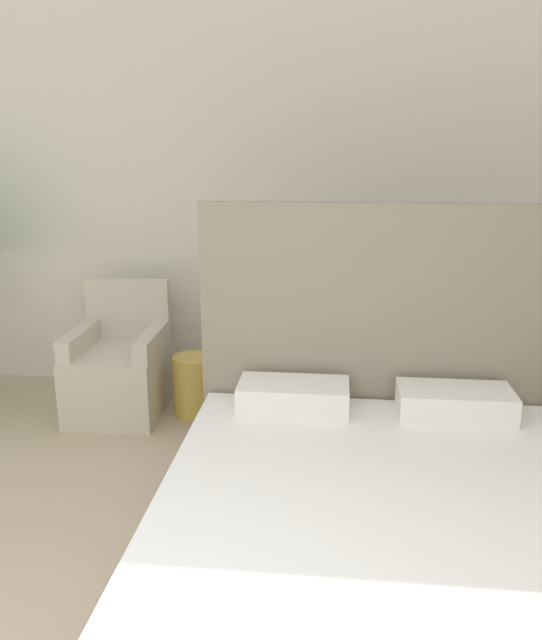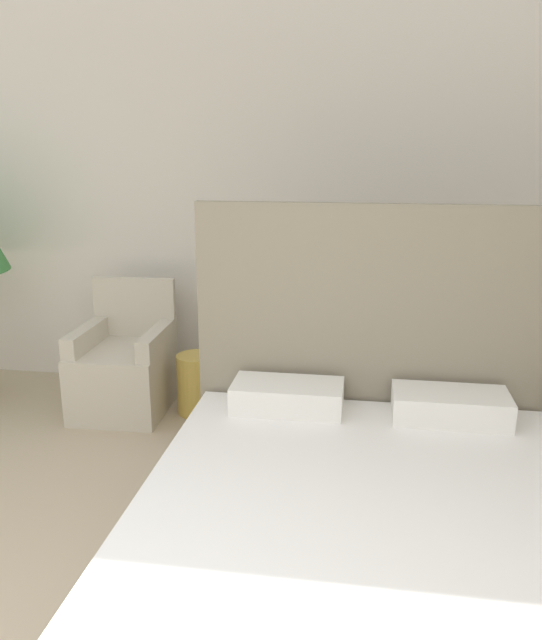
% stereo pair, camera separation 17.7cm
% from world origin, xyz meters
% --- Properties ---
extents(wall_back, '(10.00, 0.06, 2.90)m').
position_xyz_m(wall_back, '(0.00, 3.80, 1.45)').
color(wall_back, silver).
rests_on(wall_back, ground_plane).
extents(bed, '(1.83, 2.20, 1.54)m').
position_xyz_m(bed, '(0.92, 1.40, 0.30)').
color(bed, brown).
rests_on(bed, ground_plane).
extents(armchair_near_window_left, '(0.62, 0.69, 0.90)m').
position_xyz_m(armchair_near_window_left, '(-0.77, 3.16, 0.29)').
color(armchair_near_window_left, beige).
rests_on(armchair_near_window_left, ground_plane).
extents(armchair_near_window_right, '(0.63, 0.70, 0.90)m').
position_xyz_m(armchair_near_window_right, '(0.27, 3.16, 0.29)').
color(armchair_near_window_right, beige).
rests_on(armchair_near_window_right, ground_plane).
extents(side_table, '(0.28, 0.28, 0.42)m').
position_xyz_m(side_table, '(-0.25, 3.18, 0.21)').
color(side_table, gold).
rests_on(side_table, ground_plane).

